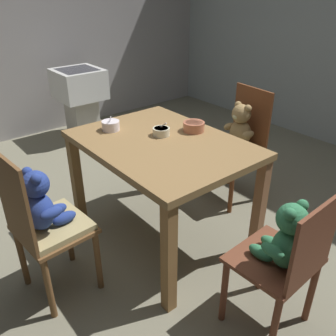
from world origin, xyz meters
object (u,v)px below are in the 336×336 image
object	(u,v)px
teddy_chair_near_front	(43,215)
porridge_bowl_cream_center	(161,131)
dining_table	(162,156)
teddy_chair_near_right	(286,249)
teddy_chair_far_center	(238,137)
porridge_bowl_white_near_left	(111,125)
porridge_bowl_terracotta_far_center	(193,126)
sink_basin	(80,94)

from	to	relation	value
teddy_chair_near_front	porridge_bowl_cream_center	bearing A→B (deg)	0.74
dining_table	porridge_bowl_cream_center	distance (m)	0.16
teddy_chair_near_front	porridge_bowl_cream_center	world-z (taller)	teddy_chair_near_front
teddy_chair_near_right	teddy_chair_far_center	bearing A→B (deg)	-41.58
dining_table	porridge_bowl_white_near_left	bearing A→B (deg)	-157.88
dining_table	porridge_bowl_terracotta_far_center	bearing A→B (deg)	90.65
dining_table	porridge_bowl_white_near_left	distance (m)	0.42
teddy_chair_near_right	teddy_chair_far_center	xyz separation A→B (m)	(-1.02, 0.84, 0.01)
dining_table	sink_basin	distance (m)	2.10
dining_table	porridge_bowl_white_near_left	world-z (taller)	porridge_bowl_white_near_left
teddy_chair_near_right	porridge_bowl_terracotta_far_center	size ratio (longest dim) A/B	5.76
teddy_chair_near_front	porridge_bowl_terracotta_far_center	distance (m)	1.12
teddy_chair_far_center	porridge_bowl_terracotta_far_center	xyz separation A→B (m)	(0.05, -0.54, 0.24)
teddy_chair_near_right	teddy_chair_far_center	size ratio (longest dim) A/B	0.90
teddy_chair_far_center	porridge_bowl_white_near_left	world-z (taller)	teddy_chair_far_center
sink_basin	porridge_bowl_white_near_left	bearing A→B (deg)	-19.34
teddy_chair_near_front	porridge_bowl_terracotta_far_center	bearing A→B (deg)	-4.28
teddy_chair_near_right	sink_basin	bearing A→B (deg)	-10.93
teddy_chair_near_front	sink_basin	xyz separation A→B (m)	(-2.05, 1.25, -0.02)
porridge_bowl_white_near_left	teddy_chair_far_center	bearing A→B (deg)	71.53
dining_table	porridge_bowl_terracotta_far_center	xyz separation A→B (m)	(-0.00, 0.28, 0.14)
dining_table	porridge_bowl_white_near_left	size ratio (longest dim) A/B	9.21
teddy_chair_far_center	porridge_bowl_cream_center	xyz separation A→B (m)	(-0.03, -0.76, 0.24)
teddy_chair_near_front	sink_basin	bearing A→B (deg)	54.19
teddy_chair_far_center	teddy_chair_near_front	bearing A→B (deg)	6.56
teddy_chair_near_front	porridge_bowl_white_near_left	size ratio (longest dim) A/B	7.46
teddy_chair_near_front	porridge_bowl_terracotta_far_center	size ratio (longest dim) A/B	6.43
teddy_chair_far_center	porridge_bowl_white_near_left	size ratio (longest dim) A/B	7.40
teddy_chair_near_right	teddy_chair_near_front	size ratio (longest dim) A/B	0.90
teddy_chair_near_right	teddy_chair_near_front	bearing A→B (deg)	36.81
dining_table	teddy_chair_far_center	distance (m)	0.82
dining_table	teddy_chair_far_center	world-z (taller)	teddy_chair_far_center
dining_table	teddy_chair_near_right	bearing A→B (deg)	-1.22
dining_table	teddy_chair_near_right	xyz separation A→B (m)	(0.98, -0.02, -0.12)
teddy_chair_near_right	porridge_bowl_terracotta_far_center	bearing A→B (deg)	-19.13
dining_table	porridge_bowl_white_near_left	xyz separation A→B (m)	(-0.37, -0.15, 0.14)
porridge_bowl_terracotta_far_center	porridge_bowl_cream_center	bearing A→B (deg)	-109.44
teddy_chair_far_center	teddy_chair_near_front	world-z (taller)	teddy_chair_near_front
porridge_bowl_white_near_left	teddy_chair_near_right	bearing A→B (deg)	5.52
teddy_chair_near_right	sink_basin	distance (m)	3.06
teddy_chair_far_center	porridge_bowl_terracotta_far_center	distance (m)	0.60
sink_basin	dining_table	bearing A→B (deg)	-12.06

